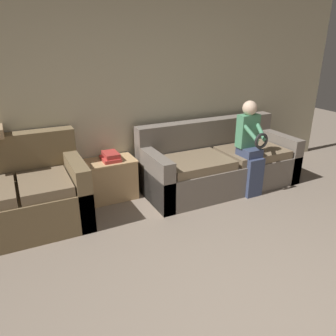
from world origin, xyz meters
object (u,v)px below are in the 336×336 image
Objects in this scene: couch_side at (19,198)px; child_left_seated at (251,144)px; side_shelf at (112,178)px; couch_main at (218,164)px; book_stack at (111,157)px.

child_left_seated is at bearing -8.65° from couch_side.
side_shelf is at bearing 158.98° from child_left_seated.
child_left_seated is 1.86m from side_shelf.
couch_main is at bearing 121.44° from child_left_seated.
couch_side is 1.14m from side_shelf.
couch_main is 1.54× the size of couch_side.
child_left_seated is at bearing -21.03° from book_stack.
book_stack is at bearing 169.20° from couch_main.
couch_side is at bearing -168.77° from book_stack.
couch_side is 1.16m from book_stack.
couch_side is at bearing 171.35° from child_left_seated.
side_shelf is (-1.46, 0.28, -0.05)m from couch_main.
couch_side reaches higher than couch_main.
side_shelf is (-1.69, 0.65, -0.41)m from child_left_seated.
side_shelf is at bearing 169.19° from couch_main.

